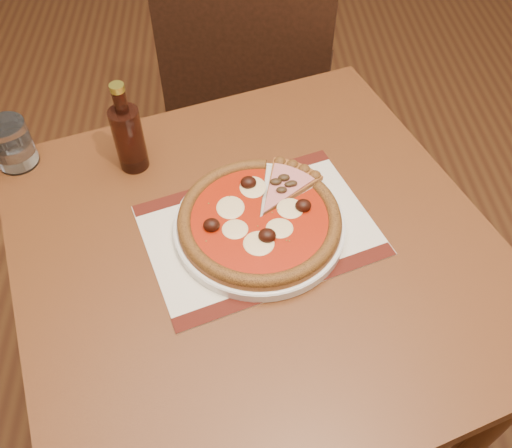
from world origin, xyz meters
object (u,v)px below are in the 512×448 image
at_px(plate, 259,226).
at_px(bottle, 128,136).
at_px(table, 257,277).
at_px(chair_far, 251,84).
at_px(water_glass, 11,144).
at_px(pizza, 259,219).

distance_m(plate, bottle, 0.30).
bearing_deg(table, chair_far, 87.70).
xyz_separation_m(table, water_glass, (-0.45, 0.23, 0.15)).
bearing_deg(plate, chair_far, 88.13).
xyz_separation_m(table, chair_far, (0.03, 0.75, -0.11)).
relative_size(chair_far, bottle, 5.06).
height_order(plate, water_glass, water_glass).
bearing_deg(pizza, plate, 63.34).
xyz_separation_m(plate, bottle, (-0.23, 0.18, 0.06)).
bearing_deg(table, pizza, 77.72).
relative_size(table, plate, 3.42).
bearing_deg(water_glass, bottle, -5.41).
xyz_separation_m(table, bottle, (-0.22, 0.21, 0.17)).
height_order(pizza, bottle, bottle).
relative_size(table, bottle, 5.46).
xyz_separation_m(plate, water_glass, (-0.46, 0.20, 0.04)).
xyz_separation_m(table, plate, (0.01, 0.03, 0.11)).
height_order(table, water_glass, water_glass).
xyz_separation_m(chair_far, water_glass, (-0.48, -0.52, 0.26)).
height_order(table, bottle, bottle).
bearing_deg(water_glass, pizza, -23.64).
height_order(pizza, water_glass, water_glass).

